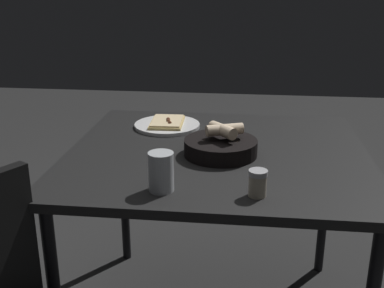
# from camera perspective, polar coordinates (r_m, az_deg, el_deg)

# --- Properties ---
(dining_table) EXTENTS (0.97, 1.06, 0.74)m
(dining_table) POSITION_cam_1_polar(r_m,az_deg,el_deg) (1.74, 3.02, -2.71)
(dining_table) COLOR black
(dining_table) RESTS_ON ground
(pizza_plate) EXTENTS (0.27, 0.27, 0.04)m
(pizza_plate) POSITION_cam_1_polar(r_m,az_deg,el_deg) (1.97, -2.97, 2.34)
(pizza_plate) COLOR white
(pizza_plate) RESTS_ON dining_table
(bread_basket) EXTENTS (0.25, 0.25, 0.11)m
(bread_basket) POSITION_cam_1_polar(r_m,az_deg,el_deg) (1.66, 3.43, -0.23)
(bread_basket) COLOR black
(bread_basket) RESTS_ON dining_table
(beer_glass) EXTENTS (0.07, 0.07, 0.12)m
(beer_glass) POSITION_cam_1_polar(r_m,az_deg,el_deg) (1.38, -3.68, -3.59)
(beer_glass) COLOR silver
(beer_glass) RESTS_ON dining_table
(pepper_shaker) EXTENTS (0.05, 0.05, 0.08)m
(pepper_shaker) POSITION_cam_1_polar(r_m,az_deg,el_deg) (1.36, 7.79, -4.79)
(pepper_shaker) COLOR #BFB299
(pepper_shaker) RESTS_ON dining_table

